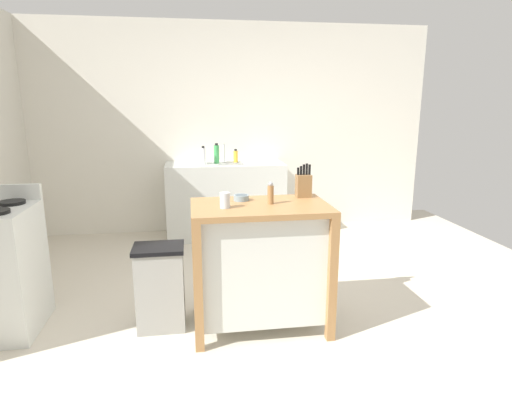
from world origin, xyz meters
TOP-DOWN VIEW (x-y plane):
  - ground_plane at (0.00, 0.00)m, footprint 6.07×6.07m
  - wall_back at (0.00, 2.53)m, footprint 5.06×0.10m
  - kitchen_island at (-0.08, -0.12)m, footprint 0.97×0.61m
  - knife_block at (0.29, 0.09)m, footprint 0.11×0.09m
  - bowl_ceramic_wide at (-0.19, 0.03)m, footprint 0.11×0.11m
  - drinking_cup at (-0.33, -0.18)m, footprint 0.07×0.07m
  - pepper_grinder at (-0.00, -0.10)m, footprint 0.04×0.04m
  - trash_bin at (-0.80, -0.03)m, footprint 0.36×0.28m
  - sink_counter at (-0.14, 2.18)m, footprint 1.43×0.60m
  - sink_faucet at (-0.14, 2.32)m, footprint 0.02×0.02m
  - bottle_hand_soap at (-0.00, 2.25)m, footprint 0.05×0.05m
  - bottle_dish_soap at (-0.40, 2.11)m, footprint 0.06×0.06m
  - bottle_spray_cleaner at (-0.24, 2.18)m, footprint 0.06×0.06m

SIDE VIEW (x-z plane):
  - ground_plane at x=0.00m, z-range 0.00..0.00m
  - trash_bin at x=-0.80m, z-range 0.00..0.63m
  - sink_counter at x=-0.14m, z-range 0.00..0.92m
  - kitchen_island at x=-0.08m, z-range 0.05..0.98m
  - bowl_ceramic_wide at x=-0.19m, z-range 0.93..0.97m
  - drinking_cup at x=-0.33m, z-range 0.93..1.04m
  - bottle_hand_soap at x=0.00m, z-range 0.91..1.07m
  - pepper_grinder at x=0.00m, z-range 0.92..1.08m
  - bottle_dish_soap at x=-0.40m, z-range 0.91..1.13m
  - knife_block at x=0.29m, z-range 0.89..1.15m
  - sink_faucet at x=-0.14m, z-range 0.91..1.13m
  - bottle_spray_cleaner at x=-0.24m, z-range 0.91..1.15m
  - wall_back at x=0.00m, z-range 0.00..2.60m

